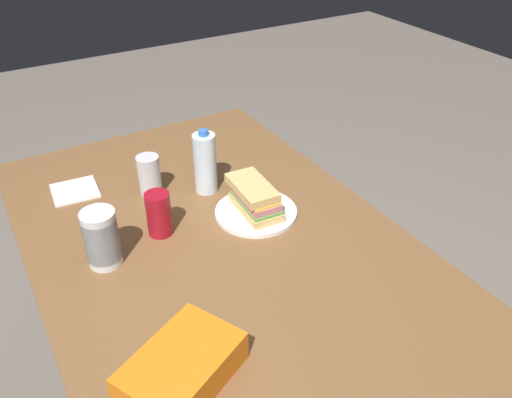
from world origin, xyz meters
name	(u,v)px	position (x,y,z in m)	size (l,w,h in m)	color
dining_table	(224,276)	(0.00, 0.00, 0.67)	(1.49, 0.91, 0.77)	brown
paper_plate	(256,212)	(0.08, -0.15, 0.78)	(0.23, 0.23, 0.01)	white
sandwich	(255,198)	(0.09, -0.15, 0.83)	(0.19, 0.11, 0.08)	#DBB26B
soda_can_red	(159,214)	(0.14, 0.12, 0.83)	(0.07, 0.07, 0.12)	maroon
chip_bag	(182,368)	(-0.33, 0.25, 0.81)	(0.23, 0.15, 0.07)	orange
water_bottle_tall	(205,163)	(0.27, -0.08, 0.87)	(0.07, 0.07, 0.20)	silver
plastic_cup_stack	(102,238)	(0.09, 0.28, 0.85)	(0.08, 0.08, 0.15)	silver
soda_can_silver	(149,175)	(0.33, 0.07, 0.83)	(0.07, 0.07, 0.12)	silver
paper_napkin	(75,191)	(0.45, 0.26, 0.78)	(0.13, 0.13, 0.01)	white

